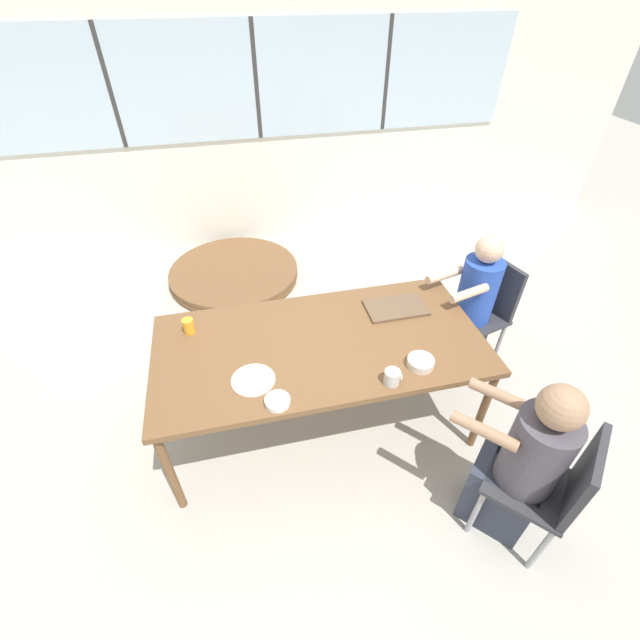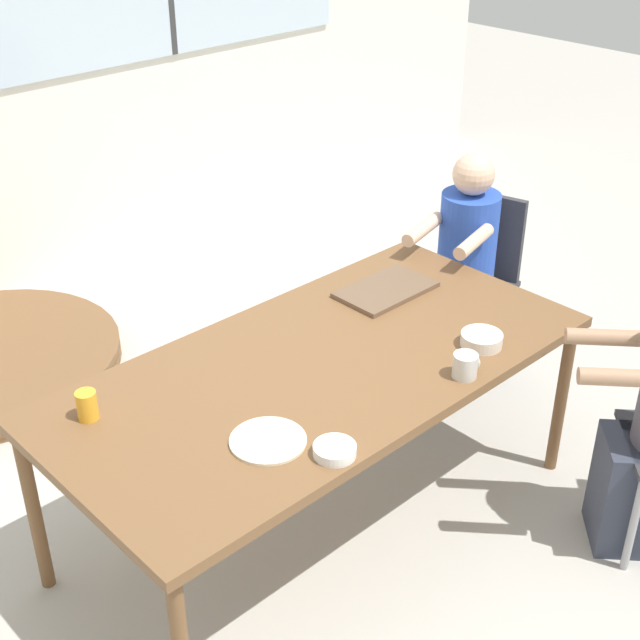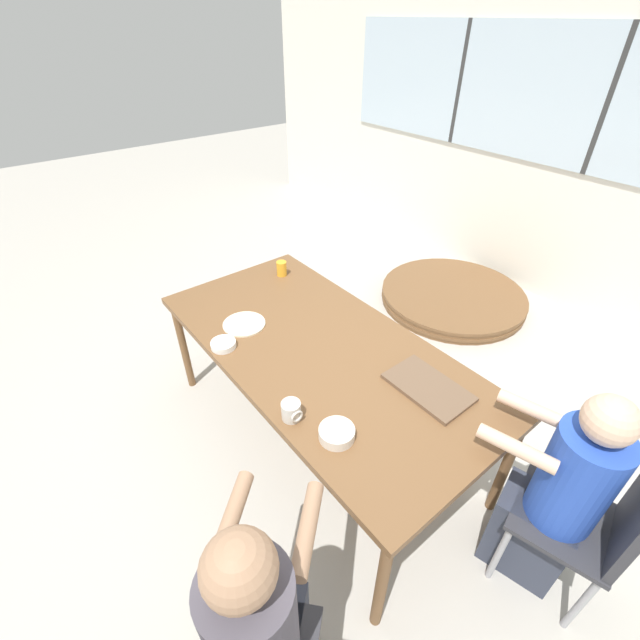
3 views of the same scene
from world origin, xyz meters
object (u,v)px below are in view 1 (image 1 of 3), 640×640
chair_for_woman_green_shirt (553,484)px  person_woman_green_shirt (519,468)px  coffee_mug (392,377)px  bowl_cereal (278,401)px  folded_table_stack (234,274)px  person_man_blue_shirt (469,311)px  chair_for_man_blue_shirt (485,305)px  bowl_white_shallow (421,362)px  juice_glass (189,326)px

chair_for_woman_green_shirt → person_woman_green_shirt: person_woman_green_shirt is taller
coffee_mug → chair_for_woman_green_shirt: bearing=-45.1°
chair_for_woman_green_shirt → bowl_cereal: size_ratio=6.53×
person_woman_green_shirt → folded_table_stack: (-1.31, 2.87, -0.47)m
person_man_blue_shirt → coffee_mug: bearing=114.2°
chair_for_man_blue_shirt → person_woman_green_shirt: person_woman_green_shirt is taller
chair_for_woman_green_shirt → person_man_blue_shirt: bearing=36.8°
chair_for_woman_green_shirt → chair_for_man_blue_shirt: (0.42, 1.40, 0.00)m
bowl_white_shallow → chair_for_man_blue_shirt: bearing=38.1°
person_man_blue_shirt → chair_for_woman_green_shirt: bearing=154.7°
person_woman_green_shirt → juice_glass: size_ratio=11.34×
chair_for_woman_green_shirt → bowl_cereal: 1.45m
person_woman_green_shirt → coffee_mug: bearing=93.3°
coffee_mug → folded_table_stack: (-0.78, 2.35, -0.73)m
bowl_white_shallow → folded_table_stack: (-0.98, 2.26, -0.71)m
coffee_mug → juice_glass: 1.29m
chair_for_woman_green_shirt → bowl_white_shallow: (-0.43, 0.73, 0.24)m
chair_for_woman_green_shirt → chair_for_man_blue_shirt: 1.46m
bowl_cereal → coffee_mug: bearing=0.2°
chair_for_man_blue_shirt → person_man_blue_shirt: person_man_blue_shirt is taller
person_man_blue_shirt → folded_table_stack: person_man_blue_shirt is taller
person_woman_green_shirt → chair_for_man_blue_shirt: bearing=25.2°
chair_for_man_blue_shirt → bowl_cereal: 1.87m
chair_for_woman_green_shirt → juice_glass: bearing=100.2°
chair_for_woman_green_shirt → folded_table_stack: (-1.42, 2.99, -0.47)m
chair_for_woman_green_shirt → juice_glass: chair_for_woman_green_shirt is taller
person_man_blue_shirt → bowl_white_shallow: person_man_blue_shirt is taller
person_man_blue_shirt → bowl_white_shallow: 0.97m
coffee_mug → bowl_white_shallow: 0.23m
person_man_blue_shirt → folded_table_stack: (-1.68, 1.63, -0.47)m
chair_for_woman_green_shirt → coffee_mug: 0.94m
chair_for_woman_green_shirt → coffee_mug: chair_for_woman_green_shirt is taller
coffee_mug → bowl_white_shallow: size_ratio=0.61×
chair_for_man_blue_shirt → folded_table_stack: size_ratio=0.68×
coffee_mug → juice_glass: (-1.09, 0.69, 0.01)m
coffee_mug → folded_table_stack: 2.58m
chair_for_woman_green_shirt → person_man_blue_shirt: person_man_blue_shirt is taller
chair_for_woman_green_shirt → coffee_mug: (-0.64, 0.64, 0.26)m
chair_for_man_blue_shirt → juice_glass: size_ratio=8.76×
person_woman_green_shirt → bowl_white_shallow: (-0.32, 0.61, 0.24)m
juice_glass → chair_for_woman_green_shirt: bearing=-37.5°
juice_glass → bowl_cereal: 0.82m
chair_for_man_blue_shirt → person_man_blue_shirt: size_ratio=0.77×
chair_for_woman_green_shirt → coffee_mug: bearing=92.7°
bowl_cereal → person_woman_green_shirt: bearing=-24.0°
person_woman_green_shirt → person_man_blue_shirt: person_man_blue_shirt is taller
person_man_blue_shirt → bowl_white_shallow: size_ratio=7.39×
person_man_blue_shirt → bowl_white_shallow: bearing=117.8°
chair_for_man_blue_shirt → bowl_white_shallow: bearing=113.8°
juice_glass → bowl_cereal: size_ratio=0.75×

